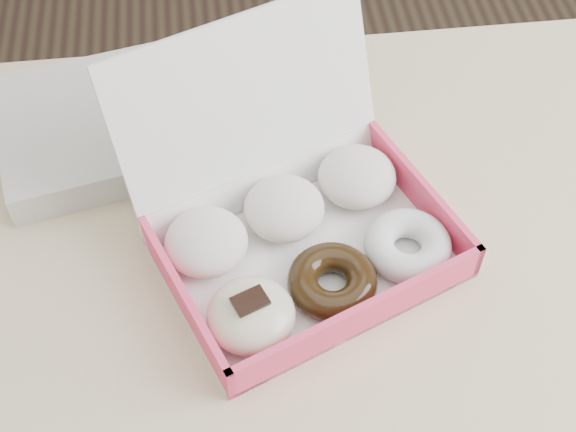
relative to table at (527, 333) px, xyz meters
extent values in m
cube|color=#C9B784|center=(0.00, 0.00, 0.06)|extent=(1.20, 0.80, 0.04)
cylinder|color=#C9B784|center=(-0.55, 0.35, -0.32)|extent=(0.05, 0.05, 0.71)
cube|color=white|center=(-0.23, 0.07, 0.08)|extent=(0.33, 0.29, 0.01)
cube|color=#F03C61|center=(-0.19, -0.02, 0.10)|extent=(0.26, 0.11, 0.05)
cube|color=white|center=(-0.26, 0.16, 0.10)|extent=(0.26, 0.11, 0.05)
cube|color=#F03C61|center=(-0.35, 0.02, 0.10)|extent=(0.08, 0.19, 0.05)
cube|color=#F03C61|center=(-0.10, 0.12, 0.10)|extent=(0.08, 0.19, 0.05)
cube|color=white|center=(-0.27, 0.17, 0.18)|extent=(0.28, 0.17, 0.19)
ellipsoid|color=silver|center=(-0.32, 0.08, 0.11)|extent=(0.11, 0.11, 0.05)
ellipsoid|color=silver|center=(-0.24, 0.11, 0.11)|extent=(0.11, 0.11, 0.05)
ellipsoid|color=silver|center=(-0.16, 0.14, 0.11)|extent=(0.11, 0.11, 0.05)
ellipsoid|color=beige|center=(-0.29, -0.01, 0.11)|extent=(0.11, 0.11, 0.05)
cube|color=black|center=(-0.29, -0.01, 0.13)|extent=(0.04, 0.03, 0.00)
torus|color=black|center=(-0.21, 0.02, 0.10)|extent=(0.11, 0.11, 0.03)
torus|color=silver|center=(-0.13, 0.06, 0.10)|extent=(0.11, 0.11, 0.03)
cube|color=silver|center=(-0.42, 0.26, 0.10)|extent=(0.28, 0.24, 0.04)
camera|label=1|loc=(-0.30, -0.39, 0.74)|focal=50.00mm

